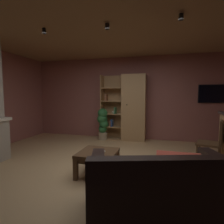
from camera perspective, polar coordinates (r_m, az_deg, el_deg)
floor at (r=3.56m, az=-1.75°, el=-17.84°), size 6.50×5.34×0.02m
wall_back at (r=5.91m, az=5.77°, el=4.30°), size 6.62×0.06×2.60m
ceiling at (r=3.50m, az=-1.87°, el=25.65°), size 6.50×5.34×0.02m
window_pane_back at (r=5.94m, az=2.86°, el=5.26°), size 0.58×0.01×0.89m
bookshelf_cabinet at (r=5.65m, az=5.86°, el=1.20°), size 1.38×0.41×2.02m
leather_couch at (r=2.25m, az=15.30°, el=-23.66°), size 1.78×1.37×0.84m
coffee_table at (r=3.28m, az=-4.42°, el=-13.55°), size 0.64×0.67×0.41m
table_book_0 at (r=3.21m, az=-3.36°, el=-12.21°), size 0.13×0.12×0.02m
dining_chair at (r=3.99m, az=29.16°, el=-7.81°), size 0.53×0.53×0.92m
potted_floor_plant at (r=5.74m, az=-2.89°, el=-3.32°), size 0.35×0.32×0.98m
wall_mounted_tv at (r=5.97m, az=29.65°, el=4.97°), size 0.92×0.06×0.52m
track_light_spot_1 at (r=3.76m, az=-20.40°, el=22.56°), size 0.07×0.07×0.09m
track_light_spot_2 at (r=3.36m, az=-1.51°, el=25.09°), size 0.07×0.07×0.09m
track_light_spot_3 at (r=3.18m, az=20.71°, el=25.95°), size 0.07×0.07×0.09m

